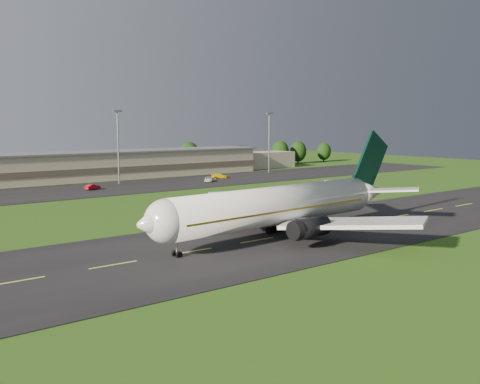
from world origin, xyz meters
TOP-DOWN VIEW (x-y plane):
  - ground at (0.00, 0.00)m, footprint 360.00×360.00m
  - taxiway at (0.00, 0.00)m, footprint 220.00×30.00m
  - apron at (0.00, 72.00)m, footprint 260.00×30.00m
  - airliner at (-6.73, 0.06)m, footprint 51.30×42.08m
  - terminal at (6.40, 96.18)m, footprint 145.00×16.00m
  - light_mast_centre at (5.00, 80.00)m, footprint 2.40×1.20m
  - light_mast_east at (60.00, 80.00)m, footprint 2.40×1.20m
  - tree_line at (44.27, 106.12)m, footprint 196.36×9.37m
  - service_vehicle_b at (-6.50, 70.83)m, footprint 4.51×2.97m
  - service_vehicle_c at (27.39, 68.71)m, footprint 4.54×5.11m
  - service_vehicle_d at (35.32, 74.35)m, footprint 5.54×4.38m

SIDE VIEW (x-z plane):
  - ground at x=0.00m, z-range 0.00..0.00m
  - taxiway at x=0.00m, z-range 0.00..0.10m
  - apron at x=0.00m, z-range 0.00..0.10m
  - service_vehicle_c at x=27.39m, z-range 0.10..1.42m
  - service_vehicle_b at x=-6.50m, z-range 0.10..1.50m
  - service_vehicle_d at x=35.32m, z-range 0.10..1.60m
  - terminal at x=6.40m, z-range -0.21..8.19m
  - airliner at x=-6.73m, z-range -3.13..12.45m
  - tree_line at x=44.27m, z-range -0.20..9.91m
  - light_mast_centre at x=5.00m, z-range 2.56..22.91m
  - light_mast_east at x=60.00m, z-range 2.56..22.91m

